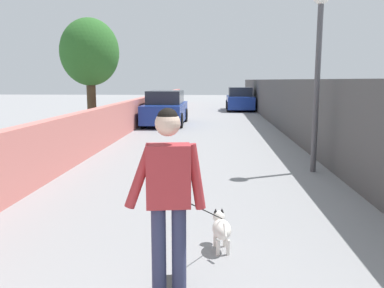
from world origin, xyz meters
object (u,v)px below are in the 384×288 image
(person_skateboarder, at_px, (168,189))
(car_far, at_px, (240,100))
(dog, at_px, (221,228))
(car_near, at_px, (166,109))
(tree_left_near, at_px, (90,53))
(lamp_post, at_px, (319,46))

(person_skateboarder, height_order, car_far, person_skateboarder)
(dog, relative_size, car_near, 0.35)
(car_near, distance_m, car_far, 9.57)
(person_skateboarder, xyz_separation_m, dog, (1.22, -0.48, -0.81))
(tree_left_near, bearing_deg, dog, -153.90)
(person_skateboarder, height_order, car_near, person_skateboarder)
(person_skateboarder, relative_size, dog, 1.13)
(car_near, relative_size, car_far, 1.08)
(tree_left_near, distance_m, person_skateboarder, 10.90)
(tree_left_near, height_order, car_near, tree_left_near)
(dog, bearing_deg, person_skateboarder, 158.60)
(dog, xyz_separation_m, car_far, (22.29, -1.50, 0.44))
(person_skateboarder, bearing_deg, dog, -21.40)
(person_skateboarder, xyz_separation_m, car_far, (23.52, -1.98, -0.37))
(tree_left_near, bearing_deg, lamp_post, -125.31)
(car_near, bearing_deg, dog, -169.99)
(lamp_post, height_order, person_skateboarder, lamp_post)
(lamp_post, distance_m, car_far, 18.14)
(tree_left_near, distance_m, car_far, 14.84)
(dog, bearing_deg, car_far, -3.84)
(tree_left_near, height_order, person_skateboarder, tree_left_near)
(tree_left_near, height_order, car_far, tree_left_near)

